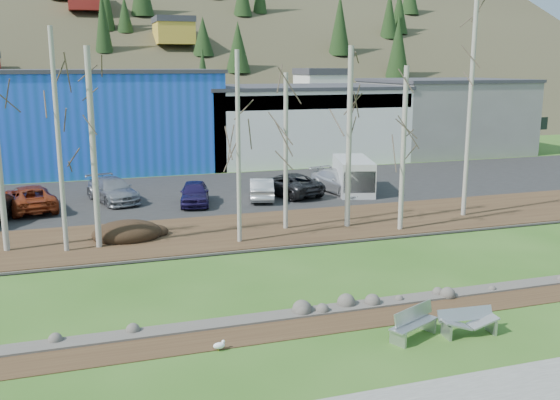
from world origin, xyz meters
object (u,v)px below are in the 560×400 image
object	(u,v)px
car_5	(288,184)
van_white	(354,176)
seagull	(219,345)
car_2	(113,190)
car_4	(261,189)
bench_damaged	(468,322)
bench_intact	(413,323)
car_1	(30,198)
car_3	(195,193)
car_6	(340,181)

from	to	relation	value
car_5	van_white	xyz separation A→B (m)	(4.48, -0.58, 0.40)
seagull	car_2	xyz separation A→B (m)	(-1.83, 22.55, 0.72)
car_4	car_5	distance (m)	2.24
seagull	bench_damaged	bearing A→B (deg)	-26.92
car_2	van_white	world-z (taller)	van_white
bench_damaged	seagull	world-z (taller)	bench_damaged
bench_intact	car_1	bearing A→B (deg)	94.68
bench_intact	car_3	distance (m)	21.38
seagull	car_3	world-z (taller)	car_3
bench_intact	car_5	world-z (taller)	car_5
van_white	car_3	bearing A→B (deg)	-162.57
seagull	car_1	size ratio (longest dim) A/B	0.08
bench_intact	bench_damaged	world-z (taller)	bench_intact
seagull	car_6	size ratio (longest dim) A/B	0.08
car_3	car_6	size ratio (longest dim) A/B	0.82
car_2	car_6	bearing A→B (deg)	-23.75
bench_damaged	car_4	world-z (taller)	car_4
bench_intact	car_3	size ratio (longest dim) A/B	0.47
car_1	van_white	world-z (taller)	van_white
car_6	car_1	bearing A→B (deg)	165.39
car_3	car_4	bearing A→B (deg)	13.62
bench_damaged	car_4	distance (m)	21.68
bench_damaged	bench_intact	bearing A→B (deg)	172.88
car_1	car_2	distance (m)	4.92
van_white	seagull	bearing A→B (deg)	-108.69
seagull	van_white	bearing A→B (deg)	38.56
bench_intact	car_5	bearing A→B (deg)	56.67
car_2	van_white	distance (m)	15.90
car_4	car_3	bearing A→B (deg)	16.93
bench_intact	car_2	world-z (taller)	car_2
car_1	car_4	distance (m)	14.07
car_1	car_6	distance (m)	19.75
car_3	van_white	distance (m)	10.97
seagull	car_4	size ratio (longest dim) A/B	0.10
car_5	bench_damaged	bearing A→B (deg)	68.53
bench_damaged	car_5	bearing A→B (deg)	90.48
bench_damaged	car_5	distance (m)	22.50
car_4	seagull	bearing A→B (deg)	84.81
car_3	car_6	distance (m)	10.13
car_1	car_6	bearing A→B (deg)	166.32
car_4	van_white	distance (m)	6.60
bench_intact	car_4	distance (m)	21.34
bench_intact	seagull	bearing A→B (deg)	145.94
van_white	car_2	bearing A→B (deg)	-171.90
bench_damaged	car_5	size ratio (longest dim) A/B	0.37
car_4	bench_damaged	bearing A→B (deg)	106.37
car_6	car_3	bearing A→B (deg)	171.58
car_3	car_5	world-z (taller)	car_5
car_4	van_white	bearing A→B (deg)	-163.57
car_6	car_4	bearing A→B (deg)	172.84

